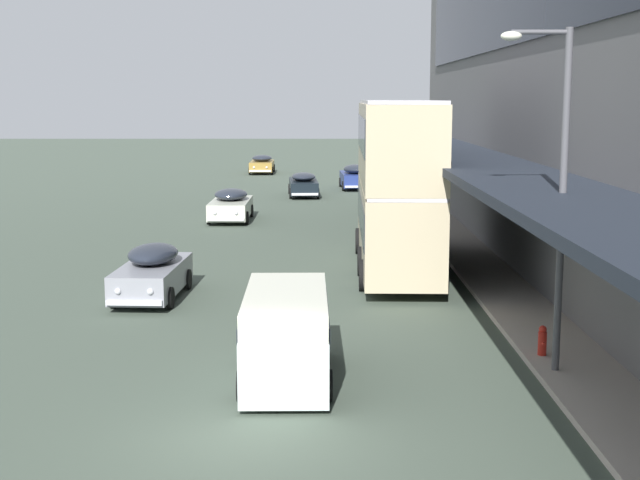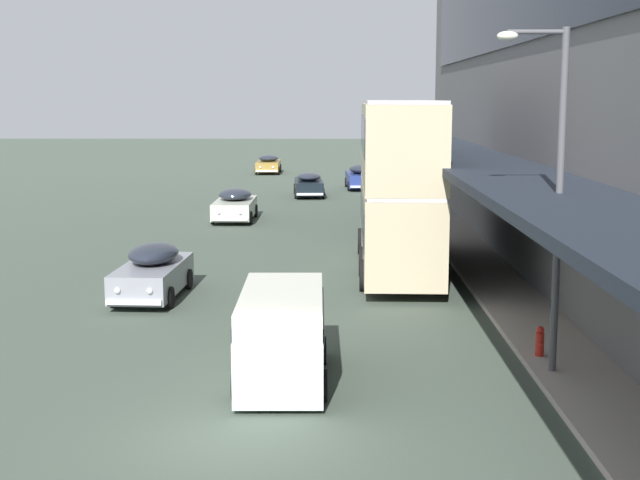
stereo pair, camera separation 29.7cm
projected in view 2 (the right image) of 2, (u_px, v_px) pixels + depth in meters
ground at (241, 439)px, 15.88m from camera, size 240.00×240.00×0.00m
transit_bus_kerbside_front at (398, 180)px, 30.79m from camera, size 2.88×10.64×5.95m
sedan_oncoming_rear at (235, 205)px, 44.26m from camera, size 2.00×4.77×1.57m
sedan_lead_near at (268, 164)px, 72.22m from camera, size 1.96×4.47×1.47m
sedan_second_near at (153, 272)px, 27.05m from camera, size 1.95×4.61×1.63m
sedan_lead_mid at (361, 177)px, 59.68m from camera, size 2.07×4.76×1.65m
sedan_trailing_near at (309, 184)px, 55.23m from camera, size 2.00×4.94×1.49m
vw_van at (282, 330)px, 19.06m from camera, size 1.95×4.57×1.96m
street_lamp at (552, 177)px, 18.72m from camera, size 1.50×0.28×7.31m
fire_hydrant at (540, 341)px, 20.44m from camera, size 0.20×0.40×0.70m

